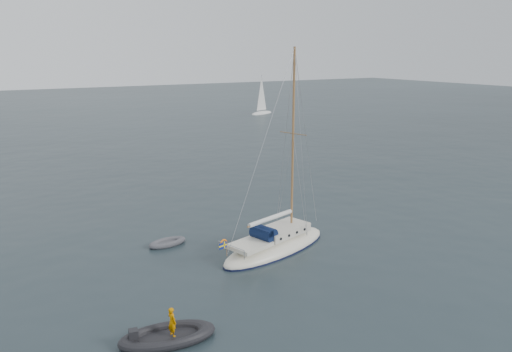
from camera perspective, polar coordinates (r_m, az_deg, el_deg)
ground at (r=32.68m, az=1.86°, el=-7.21°), size 300.00×300.00×0.00m
sailboat at (r=30.66m, az=2.26°, el=-6.75°), size 8.91×2.67×12.68m
dinghy at (r=32.13m, az=-10.10°, el=-7.51°), size 2.49×1.13×0.36m
rib at (r=22.31m, az=-10.12°, el=-17.52°), size 4.12×1.87×1.52m
distant_yacht_b at (r=97.81m, az=0.63°, el=9.10°), size 6.00×3.20×7.96m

